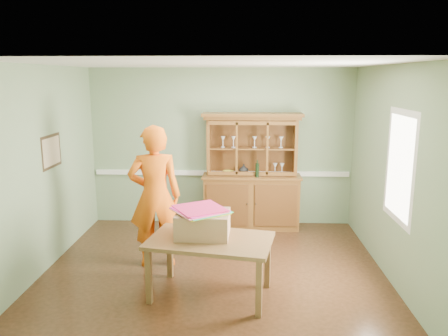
{
  "coord_description": "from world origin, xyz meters",
  "views": [
    {
      "loc": [
        0.37,
        -5.45,
        2.54
      ],
      "look_at": [
        0.12,
        0.4,
        1.32
      ],
      "focal_mm": 35.0,
      "sensor_mm": 36.0,
      "label": 1
    }
  ],
  "objects_px": {
    "dining_table": "(210,246)",
    "person": "(155,196)",
    "china_hutch": "(251,188)",
    "cardboard_box": "(203,224)"
  },
  "relations": [
    {
      "from": "dining_table",
      "to": "person",
      "type": "relative_size",
      "value": 0.8
    },
    {
      "from": "dining_table",
      "to": "person",
      "type": "bearing_deg",
      "value": 144.09
    },
    {
      "from": "dining_table",
      "to": "china_hutch",
      "type": "bearing_deg",
      "value": 88.72
    },
    {
      "from": "dining_table",
      "to": "cardboard_box",
      "type": "height_order",
      "value": "cardboard_box"
    },
    {
      "from": "china_hutch",
      "to": "person",
      "type": "height_order",
      "value": "china_hutch"
    },
    {
      "from": "dining_table",
      "to": "person",
      "type": "xyz_separation_m",
      "value": [
        -0.81,
        0.85,
        0.35
      ]
    },
    {
      "from": "person",
      "to": "dining_table",
      "type": "bearing_deg",
      "value": 122.96
    },
    {
      "from": "china_hutch",
      "to": "cardboard_box",
      "type": "distance_m",
      "value": 2.44
    },
    {
      "from": "china_hutch",
      "to": "dining_table",
      "type": "height_order",
      "value": "china_hutch"
    },
    {
      "from": "dining_table",
      "to": "cardboard_box",
      "type": "distance_m",
      "value": 0.27
    }
  ]
}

